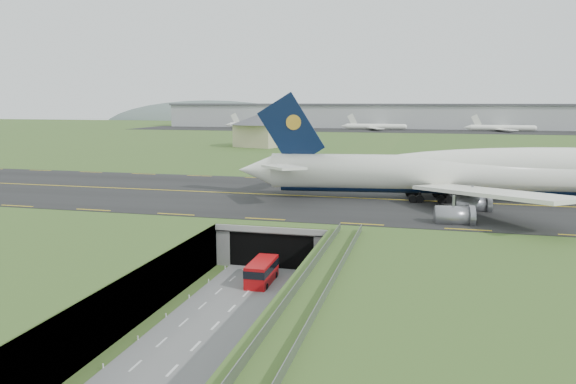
# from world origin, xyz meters

# --- Properties ---
(ground) EXTENTS (900.00, 900.00, 0.00)m
(ground) POSITION_xyz_m (0.00, 0.00, 0.00)
(ground) COLOR #395D25
(ground) RESTS_ON ground
(airfield_deck) EXTENTS (800.00, 800.00, 6.00)m
(airfield_deck) POSITION_xyz_m (0.00, 0.00, 3.00)
(airfield_deck) COLOR gray
(airfield_deck) RESTS_ON ground
(trench_road) EXTENTS (12.00, 75.00, 0.20)m
(trench_road) POSITION_xyz_m (0.00, -7.50, 0.10)
(trench_road) COLOR slate
(trench_road) RESTS_ON ground
(taxiway) EXTENTS (800.00, 44.00, 0.18)m
(taxiway) POSITION_xyz_m (0.00, 33.00, 6.09)
(taxiway) COLOR black
(taxiway) RESTS_ON airfield_deck
(tunnel_portal) EXTENTS (17.00, 22.30, 6.00)m
(tunnel_portal) POSITION_xyz_m (0.00, 16.71, 3.33)
(tunnel_portal) COLOR gray
(tunnel_portal) RESTS_ON ground
(guideway) EXTENTS (3.00, 53.00, 7.05)m
(guideway) POSITION_xyz_m (11.00, -19.11, 5.32)
(guideway) COLOR #A8A8A3
(guideway) RESTS_ON ground
(jumbo_jet) EXTENTS (87.99, 57.37, 19.13)m
(jumbo_jet) POSITION_xyz_m (31.65, 35.79, 11.13)
(jumbo_jet) COLOR white
(jumbo_jet) RESTS_ON ground
(shuttle_tram) EXTENTS (2.87, 7.19, 2.93)m
(shuttle_tram) POSITION_xyz_m (0.61, 1.56, 1.61)
(shuttle_tram) COLOR #B20B0E
(shuttle_tram) RESTS_ON ground
(service_building) EXTENTS (28.73, 28.73, 12.60)m
(service_building) POSITION_xyz_m (-40.67, 139.04, 13.46)
(service_building) COLOR #C2B88C
(service_building) RESTS_ON ground
(cargo_terminal) EXTENTS (320.00, 67.00, 15.60)m
(cargo_terminal) POSITION_xyz_m (-0.11, 299.41, 13.96)
(cargo_terminal) COLOR #B2B2B2
(cargo_terminal) RESTS_ON ground
(distant_hills) EXTENTS (700.00, 91.00, 60.00)m
(distant_hills) POSITION_xyz_m (64.38, 430.00, -4.00)
(distant_hills) COLOR #536360
(distant_hills) RESTS_ON ground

